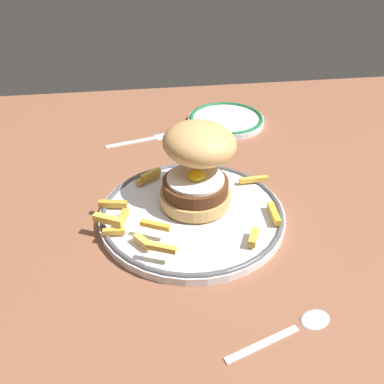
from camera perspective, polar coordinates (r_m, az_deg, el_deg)
ground_plane at (r=66.78cm, az=2.12°, el=-2.42°), size 112.92×95.15×4.00cm
dinner_plate at (r=61.43cm, az=0.00°, el=-2.88°), size 26.77×26.77×1.60cm
burger at (r=60.20cm, az=0.84°, el=3.91°), size 11.64×12.42×11.54cm
fries_pile at (r=59.67cm, az=-2.81°, el=-2.38°), size 26.78×20.86×2.36cm
side_plate at (r=88.69cm, az=4.60°, el=9.70°), size 15.58×15.58×1.60cm
fork at (r=82.53cm, az=-6.39°, el=7.05°), size 14.29×4.93×0.36cm
spoon at (r=49.86cm, az=14.91°, el=-16.66°), size 13.14×5.90×0.90cm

